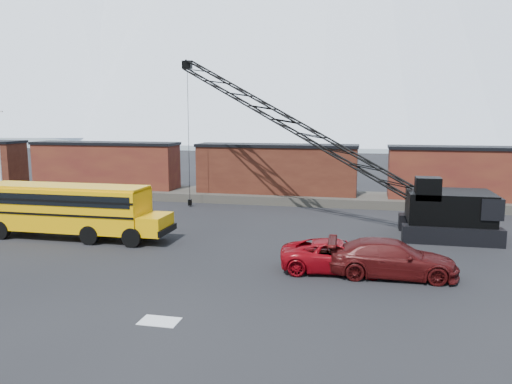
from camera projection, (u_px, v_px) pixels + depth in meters
The scene contains 10 objects.
ground at pixel (186, 284), 21.69m from camera, with size 160.00×160.00×0.00m, color black.
gravel_berm at pixel (276, 197), 42.86m from camera, with size 120.00×5.00×0.70m, color #423E36.
boxcar_west_near at pixel (106, 165), 45.94m from camera, with size 13.70×3.10×4.17m.
boxcar_mid at pixel (276, 169), 42.49m from camera, with size 13.70×3.10×4.17m.
boxcar_east_near at pixel (477, 174), 39.04m from camera, with size 13.70×3.10×4.17m.
snow_patch at pixel (159, 321), 17.72m from camera, with size 1.40×0.90×0.02m, color silver.
school_bus at pixel (71, 209), 29.54m from camera, with size 11.65×2.65×3.19m.
red_pickup at pixel (338, 256), 23.35m from camera, with size 2.46×5.34×1.48m, color maroon.
maroon_suv at pixel (392, 258), 22.59m from camera, with size 2.35×5.79×1.68m, color #3F0B0B.
crawler_crane at pixel (292, 124), 34.20m from camera, with size 21.92×8.95×11.64m.
Camera 1 is at (7.52, -19.67, 7.23)m, focal length 35.00 mm.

